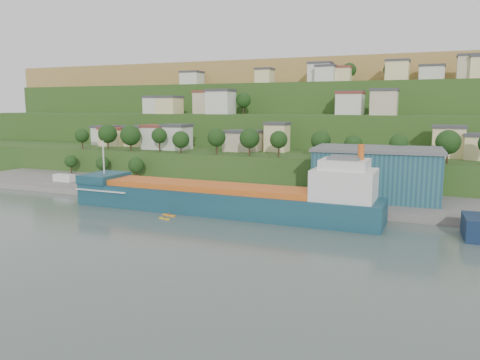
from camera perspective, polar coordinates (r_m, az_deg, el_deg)
The scene contains 10 objects.
ground at distance 107.56m, azimuth -7.77°, elevation -4.56°, with size 500.00×500.00×0.00m, color #46554F.
quay at distance 125.26m, azimuth 6.73°, elevation -2.61°, with size 220.00×26.00×4.00m, color slate.
pebble_beach at distance 157.70m, azimuth -21.17°, elevation -0.77°, with size 40.00×18.00×2.40m, color slate.
hillside at distance 265.45m, azimuth 10.83°, elevation 3.40°, with size 360.00×210.73×96.00m.
cargo_ship_near at distance 110.09m, azimuth -1.31°, elevation -2.51°, with size 75.65×12.80×19.42m.
warehouse at distance 123.04m, azimuth 16.30°, elevation 0.86°, with size 31.88×20.48×12.80m.
caravan at distance 154.53m, azimuth -20.63°, elevation 0.10°, with size 6.62×2.76×3.09m, color white.
dinghy at distance 147.00m, azimuth -19.20°, elevation -0.72°, with size 3.65×1.37×0.73m, color silver.
kayak_orange at distance 109.57m, azimuth -8.67°, elevation -4.19°, with size 3.49×1.21×0.86m.
kayak_yellow at distance 106.59m, azimuth -9.20°, elevation -4.59°, with size 3.06×1.18×0.75m.
Camera 1 is at (52.90, -90.27, 24.93)m, focal length 35.00 mm.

